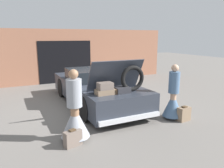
{
  "coord_description": "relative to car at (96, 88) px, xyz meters",
  "views": [
    {
      "loc": [
        -2.84,
        -7.19,
        2.41
      ],
      "look_at": [
        0.0,
        -1.34,
        1.0
      ],
      "focal_mm": 35.0,
      "sensor_mm": 36.0,
      "label": 1
    }
  ],
  "objects": [
    {
      "name": "ground_plane",
      "position": [
        -0.0,
        0.01,
        -0.59
      ],
      "size": [
        40.0,
        40.0,
        0.0
      ],
      "primitive_type": "plane",
      "color": "slate"
    },
    {
      "name": "person_right",
      "position": [
        1.51,
        -2.37,
        -0.01
      ],
      "size": [
        0.6,
        0.6,
        1.63
      ],
      "rotation": [
        0.0,
        0.0,
        1.73
      ],
      "color": "tan",
      "rests_on": "ground_plane"
    },
    {
      "name": "person_left",
      "position": [
        -1.51,
        -2.45,
        0.01
      ],
      "size": [
        0.68,
        0.68,
        1.7
      ],
      "rotation": [
        0.0,
        0.0,
        -1.47
      ],
      "color": "#997051",
      "rests_on": "ground_plane"
    },
    {
      "name": "car",
      "position": [
        0.0,
        0.0,
        0.0
      ],
      "size": [
        1.98,
        4.97,
        1.76
      ],
      "color": "#2D333D",
      "rests_on": "ground_plane"
    },
    {
      "name": "suitcase_beside_right_person",
      "position": [
        1.68,
        -2.66,
        -0.39
      ],
      "size": [
        0.41,
        0.25,
        0.44
      ],
      "color": "#8C7259",
      "rests_on": "ground_plane"
    },
    {
      "name": "garage_wall_back",
      "position": [
        -0.0,
        4.38,
        0.8
      ],
      "size": [
        12.0,
        0.14,
        2.8
      ],
      "color": "#9E664C",
      "rests_on": "ground_plane"
    },
    {
      "name": "suitcase_beside_left_person",
      "position": [
        -1.66,
        -2.72,
        -0.41
      ],
      "size": [
        0.44,
        0.29,
        0.39
      ],
      "color": "#75665B",
      "rests_on": "ground_plane"
    }
  ]
}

